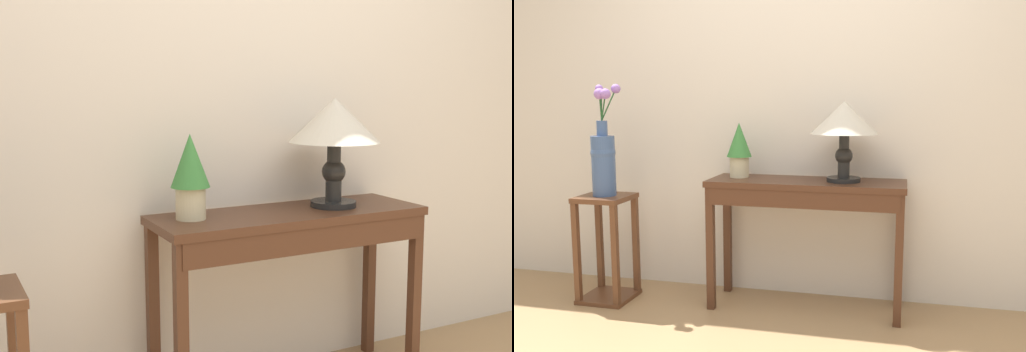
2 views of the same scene
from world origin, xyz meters
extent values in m
cube|color=beige|center=(0.00, 1.59, 1.40)|extent=(9.00, 0.10, 2.80)
cube|color=#472819|center=(0.07, 1.30, 0.77)|extent=(1.15, 0.39, 0.03)
cube|color=#472819|center=(0.07, 1.13, 0.70)|extent=(1.09, 0.03, 0.10)
cube|color=#472819|center=(-0.47, 1.14, 0.37)|extent=(0.05, 0.04, 0.75)
cube|color=#472819|center=(0.62, 1.14, 0.37)|extent=(0.04, 0.04, 0.75)
cube|color=#472819|center=(-0.47, 1.46, 0.37)|extent=(0.05, 0.04, 0.75)
cube|color=#472819|center=(0.62, 1.46, 0.37)|extent=(0.04, 0.04, 0.75)
cylinder|color=black|center=(0.29, 1.30, 0.80)|extent=(0.20, 0.20, 0.02)
cylinder|color=black|center=(0.29, 1.30, 0.87)|extent=(0.07, 0.07, 0.13)
sphere|color=black|center=(0.29, 1.30, 0.93)|extent=(0.10, 0.10, 0.10)
cylinder|color=black|center=(0.29, 1.30, 1.00)|extent=(0.06, 0.06, 0.13)
cone|color=beige|center=(0.29, 1.30, 1.15)|extent=(0.39, 0.39, 0.19)
cylinder|color=beige|center=(-0.35, 1.34, 0.85)|extent=(0.12, 0.12, 0.13)
cone|color=#387A38|center=(-0.35, 1.34, 1.01)|extent=(0.15, 0.15, 0.21)
cube|color=#56331E|center=(-1.16, 1.14, 0.65)|extent=(0.30, 0.30, 0.03)
cube|color=#56331E|center=(-1.16, 1.14, 0.01)|extent=(0.30, 0.30, 0.03)
cube|color=#56331E|center=(-1.29, 1.01, 0.33)|extent=(0.04, 0.04, 0.61)
cube|color=#56331E|center=(-1.03, 1.01, 0.33)|extent=(0.04, 0.04, 0.61)
cube|color=#56331E|center=(-1.29, 1.27, 0.33)|extent=(0.04, 0.04, 0.61)
cube|color=#56331E|center=(-1.03, 1.27, 0.33)|extent=(0.04, 0.04, 0.61)
cylinder|color=#3D5684|center=(-1.16, 1.14, 0.85)|extent=(0.14, 0.14, 0.37)
sphere|color=#3D5684|center=(-1.16, 1.14, 0.93)|extent=(0.15, 0.15, 0.15)
cylinder|color=#3D5684|center=(-1.16, 1.14, 1.08)|extent=(0.06, 0.06, 0.09)
cylinder|color=#235128|center=(-1.17, 1.16, 1.22)|extent=(0.04, 0.04, 0.19)
sphere|color=#996BC1|center=(-1.18, 1.17, 1.32)|extent=(0.05, 0.05, 0.05)
cylinder|color=#235128|center=(-1.13, 1.13, 1.21)|extent=(0.06, 0.04, 0.16)
sphere|color=#996BC1|center=(-1.11, 1.11, 1.29)|extent=(0.06, 0.06, 0.06)
cylinder|color=#235128|center=(-1.16, 1.13, 1.21)|extent=(0.02, 0.04, 0.16)
sphere|color=#996BC1|center=(-1.15, 1.12, 1.29)|extent=(0.07, 0.07, 0.07)
cylinder|color=#235128|center=(-1.18, 1.18, 1.21)|extent=(0.04, 0.08, 0.18)
sphere|color=#996BC1|center=(-1.19, 1.21, 1.30)|extent=(0.05, 0.05, 0.05)
cylinder|color=#235128|center=(-1.12, 1.17, 1.22)|extent=(0.08, 0.06, 0.20)
sphere|color=#996BC1|center=(-1.09, 1.20, 1.32)|extent=(0.06, 0.06, 0.06)
camera|label=1|loc=(-1.26, -0.96, 1.30)|focal=45.20mm
camera|label=2|loc=(0.61, -1.82, 1.25)|focal=38.07mm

